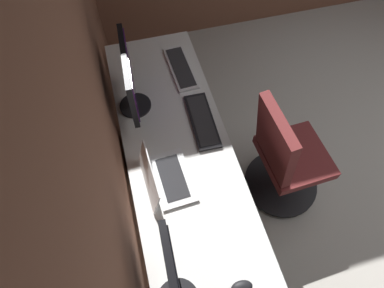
% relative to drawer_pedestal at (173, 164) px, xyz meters
% --- Properties ---
extents(wall_back, '(5.08, 0.10, 2.60)m').
position_rel_drawer_pedestal_xyz_m(wall_back, '(-0.51, 0.35, 0.95)').
color(wall_back, brown).
rests_on(wall_back, ground).
extents(desk, '(2.21, 0.62, 0.73)m').
position_rel_drawer_pedestal_xyz_m(desk, '(-0.23, -0.03, 0.31)').
color(desk, white).
rests_on(desk, ground).
extents(drawer_pedestal, '(0.40, 0.51, 0.69)m').
position_rel_drawer_pedestal_xyz_m(drawer_pedestal, '(0.00, 0.00, 0.00)').
color(drawer_pedestal, white).
rests_on(drawer_pedestal, ground).
extents(monitor_secondary, '(0.50, 0.20, 0.44)m').
position_rel_drawer_pedestal_xyz_m(monitor_secondary, '(0.27, 0.16, 0.63)').
color(monitor_secondary, black).
rests_on(monitor_secondary, desk).
extents(laptop_leftmost, '(0.35, 0.27, 0.20)m').
position_rel_drawer_pedestal_xyz_m(laptop_leftmost, '(-0.29, 0.10, 0.43)').
color(laptop_leftmost, white).
rests_on(laptop_leftmost, desk).
extents(keyboard_main, '(0.43, 0.16, 0.02)m').
position_rel_drawer_pedestal_xyz_m(keyboard_main, '(0.51, -0.20, 0.39)').
color(keyboard_main, silver).
rests_on(keyboard_main, desk).
extents(keyboard_spare, '(0.42, 0.15, 0.02)m').
position_rel_drawer_pedestal_xyz_m(keyboard_spare, '(0.04, -0.22, 0.39)').
color(keyboard_spare, black).
rests_on(keyboard_spare, desk).
extents(mouse_main, '(0.06, 0.10, 0.03)m').
position_rel_drawer_pedestal_xyz_m(mouse_main, '(-0.92, -0.13, 0.40)').
color(mouse_main, black).
rests_on(mouse_main, desk).
extents(office_chair, '(0.56, 0.56, 0.97)m').
position_rel_drawer_pedestal_xyz_m(office_chair, '(-0.22, -0.72, 0.11)').
color(office_chair, maroon).
rests_on(office_chair, ground).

